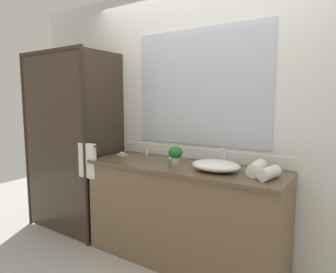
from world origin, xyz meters
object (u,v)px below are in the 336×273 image
object	(u,v)px
faucet	(224,161)
amenity_bottle_lotion	(146,151)
soap_dish	(122,154)
rolled_towel_middle	(257,168)
potted_plant	(175,153)
sink_basin	(216,166)
amenity_bottle_shampoo	(170,163)
rolled_towel_near_edge	(269,173)

from	to	relation	value
faucet	amenity_bottle_lotion	bearing A→B (deg)	176.02
faucet	soap_dish	bearing A→B (deg)	-176.40
faucet	rolled_towel_middle	distance (m)	0.34
potted_plant	amenity_bottle_lotion	xyz separation A→B (m)	(-0.45, 0.14, -0.04)
soap_dish	sink_basin	bearing A→B (deg)	-5.08
faucet	potted_plant	world-z (taller)	faucet
soap_dish	amenity_bottle_shampoo	world-z (taller)	amenity_bottle_shampoo
faucet	rolled_towel_near_edge	distance (m)	0.47
amenity_bottle_shampoo	rolled_towel_near_edge	distance (m)	0.81
amenity_bottle_lotion	rolled_towel_near_edge	size ratio (longest dim) A/B	0.44
sink_basin	faucet	world-z (taller)	faucet
soap_dish	rolled_towel_near_edge	size ratio (longest dim) A/B	0.46
potted_plant	faucet	bearing A→B (deg)	10.65
faucet	rolled_towel_near_edge	size ratio (longest dim) A/B	0.78
sink_basin	rolled_towel_near_edge	xyz separation A→B (m)	(0.43, -0.02, 0.00)
amenity_bottle_shampoo	rolled_towel_middle	distance (m)	0.71
potted_plant	rolled_towel_near_edge	size ratio (longest dim) A/B	0.71
faucet	rolled_towel_middle	bearing A→B (deg)	-20.80
potted_plant	rolled_towel_middle	size ratio (longest dim) A/B	0.62
potted_plant	soap_dish	world-z (taller)	potted_plant
amenity_bottle_lotion	rolled_towel_near_edge	xyz separation A→B (m)	(1.32, -0.25, -0.00)
amenity_bottle_lotion	rolled_towel_middle	xyz separation A→B (m)	(1.21, -0.18, 0.01)
soap_dish	rolled_towel_near_edge	bearing A→B (deg)	-4.48
potted_plant	soap_dish	xyz separation A→B (m)	(-0.67, 0.01, -0.07)
rolled_towel_middle	sink_basin	bearing A→B (deg)	-171.72
potted_plant	soap_dish	size ratio (longest dim) A/B	1.56
potted_plant	rolled_towel_middle	world-z (taller)	potted_plant
potted_plant	amenity_bottle_lotion	distance (m)	0.47
rolled_towel_middle	faucet	bearing A→B (deg)	159.20
amenity_bottle_lotion	sink_basin	bearing A→B (deg)	-14.54
soap_dish	rolled_towel_middle	xyz separation A→B (m)	(1.43, -0.05, 0.04)
potted_plant	rolled_towel_middle	distance (m)	0.76
soap_dish	amenity_bottle_shampoo	size ratio (longest dim) A/B	1.08
amenity_bottle_lotion	amenity_bottle_shampoo	distance (m)	0.62
potted_plant	sink_basin	bearing A→B (deg)	-10.93
soap_dish	amenity_bottle_lotion	bearing A→B (deg)	30.62
sink_basin	soap_dish	size ratio (longest dim) A/B	4.07
rolled_towel_middle	amenity_bottle_shampoo	bearing A→B (deg)	-166.64
sink_basin	rolled_towel_near_edge	distance (m)	0.43
soap_dish	amenity_bottle_lotion	size ratio (longest dim) A/B	1.05
potted_plant	amenity_bottle_lotion	world-z (taller)	potted_plant
soap_dish	rolled_towel_near_edge	distance (m)	1.54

